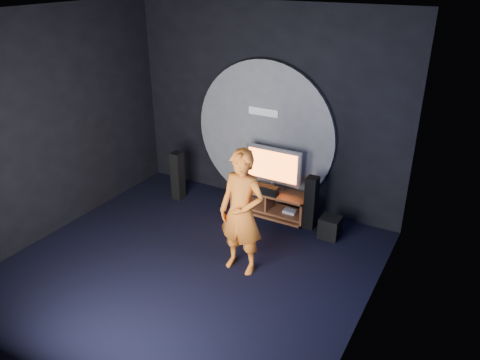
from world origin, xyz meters
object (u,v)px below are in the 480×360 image
Objects in this scene: player at (242,213)px; tower_speaker_left at (178,176)px; tower_speaker_right at (311,203)px; media_console at (270,204)px; subwoofer at (330,227)px; tv at (273,167)px.

tower_speaker_left is at bearing 147.91° from player.
tower_speaker_left is at bearing -175.37° from tower_speaker_right.
player reaches higher than media_console.
player is (0.35, -1.66, 0.72)m from media_console.
subwoofer is at bearing 1.54° from tower_speaker_left.
tower_speaker_left is at bearing -170.50° from media_console.
tower_speaker_left is 2.55m from tower_speaker_right.
player is at bearing -119.63° from subwoofer.
tower_speaker_left reaches higher than media_console.
tower_speaker_right is at bearing 4.63° from tower_speaker_left.
subwoofer is at bearing -10.52° from media_console.
player is at bearing -105.17° from tower_speaker_right.
tv is 2.92× the size of subwoofer.
tower_speaker_left is 1.00× the size of tower_speaker_right.
subwoofer is (1.18, -0.28, -0.70)m from tv.
media_console is at bearing 102.55° from player.
media_console is at bearing 9.50° from tower_speaker_left.
tower_speaker_right is at bearing -11.38° from tv.
tower_speaker_right reaches higher than subwoofer.
tower_speaker_left is 2.95m from subwoofer.
tower_speaker_left reaches higher than subwoofer.
tv is (-0.01, 0.07, 0.67)m from media_console.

